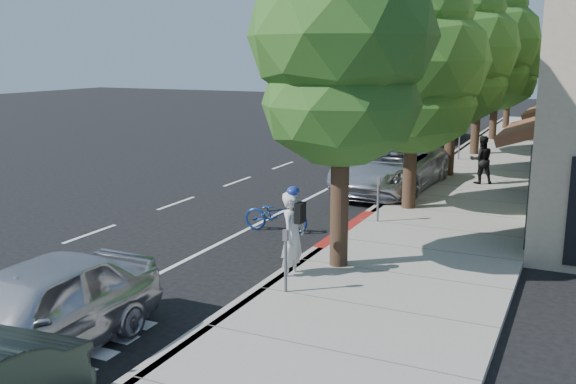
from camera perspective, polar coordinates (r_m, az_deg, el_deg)
The scene contains 18 objects.
ground at distance 16.48m, azimuth 4.02°, elevation -4.51°, with size 120.00×120.00×0.00m, color black.
sidewalk at distance 23.46m, azimuth 16.42°, elevation 0.23°, with size 4.60×56.00×0.15m, color gray.
curb at distance 23.90m, azimuth 10.97°, elevation 0.71°, with size 0.30×56.00×0.15m, color #9E998E.
curb_red_segment at distance 17.36m, azimuth 5.22°, elevation -3.41°, with size 0.32×4.00×0.15m, color maroon.
street_tree_0 at distance 13.61m, azimuth 4.84°, elevation 13.08°, with size 4.00×4.00×7.75m.
street_tree_1 at distance 19.34m, azimuth 11.13°, elevation 11.07°, with size 4.44×4.44×7.19m.
street_tree_2 at distance 25.20m, azimuth 14.60°, elevation 12.05°, with size 4.78×4.78×7.84m.
street_tree_3 at distance 31.12m, azimuth 16.76°, elevation 12.60°, with size 5.34×5.34×8.53m.
street_tree_4 at distance 37.06m, azimuth 18.13°, elevation 11.31°, with size 5.09×5.09×7.56m.
street_tree_5 at distance 43.02m, azimuth 19.12°, elevation 10.61°, with size 4.09×4.09×6.61m.
cyclist at distance 13.46m, azimuth 0.45°, elevation -4.02°, with size 0.71×0.46×1.93m, color beige.
bicycle at distance 17.36m, azimuth -1.08°, elevation -2.01°, with size 0.63×1.80×0.94m, color navy.
silver_suv at distance 22.74m, azimuth 9.08°, elevation 2.23°, with size 2.86×6.21×1.73m, color silver.
dark_sedan at distance 28.61m, azimuth 8.99°, elevation 4.11°, with size 1.68×4.82×1.59m, color black.
white_pickup at distance 35.72m, azimuth 12.33°, elevation 5.49°, with size 2.12×5.22×1.52m, color silver.
dark_suv_far at distance 37.67m, azimuth 13.32°, elevation 5.78°, with size 1.80×4.47×1.52m, color black.
near_car_a at distance 10.85m, azimuth -21.75°, elevation -9.92°, with size 1.88×4.68×1.59m, color silver.
pedestrian at distance 24.06m, azimuth 16.82°, elevation 2.76°, with size 0.84×0.65×1.72m, color black.
Camera 1 is at (5.64, -14.75, 4.71)m, focal length 40.00 mm.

